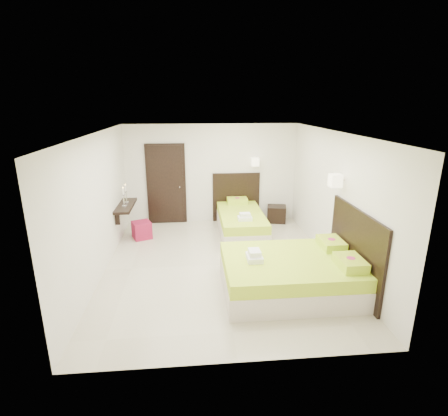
{
  "coord_description": "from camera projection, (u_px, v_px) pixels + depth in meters",
  "views": [
    {
      "loc": [
        -0.52,
        -6.34,
        3.14
      ],
      "look_at": [
        0.1,
        0.3,
        1.1
      ],
      "focal_mm": 28.0,
      "sensor_mm": 36.0,
      "label": 1
    }
  ],
  "objects": [
    {
      "name": "nightstand",
      "position": [
        276.0,
        214.0,
        9.47
      ],
      "size": [
        0.58,
        0.54,
        0.44
      ],
      "primitive_type": "cube",
      "rotation": [
        0.0,
        0.0,
        -0.22
      ],
      "color": "black",
      "rests_on": "ground"
    },
    {
      "name": "floor",
      "position": [
        220.0,
        265.0,
        7.0
      ],
      "size": [
        5.5,
        5.5,
        0.0
      ],
      "primitive_type": "plane",
      "color": "beige",
      "rests_on": "ground"
    },
    {
      "name": "door",
      "position": [
        166.0,
        185.0,
        9.16
      ],
      "size": [
        1.02,
        0.15,
        2.14
      ],
      "color": "black",
      "rests_on": "ground"
    },
    {
      "name": "bed_single",
      "position": [
        241.0,
        220.0,
        8.66
      ],
      "size": [
        1.27,
        2.11,
        1.74
      ],
      "color": "beige",
      "rests_on": "ground"
    },
    {
      "name": "console_shelf",
      "position": [
        125.0,
        206.0,
        8.1
      ],
      "size": [
        0.35,
        1.2,
        0.78
      ],
      "color": "black",
      "rests_on": "ground"
    },
    {
      "name": "ottoman",
      "position": [
        142.0,
        230.0,
        8.33
      ],
      "size": [
        0.53,
        0.53,
        0.4
      ],
      "primitive_type": "cube",
      "rotation": [
        0.0,
        0.0,
        0.39
      ],
      "color": "maroon",
      "rests_on": "ground"
    },
    {
      "name": "bed_double",
      "position": [
        295.0,
        272.0,
        5.99
      ],
      "size": [
        2.28,
        1.94,
        1.88
      ],
      "color": "beige",
      "rests_on": "ground"
    }
  ]
}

